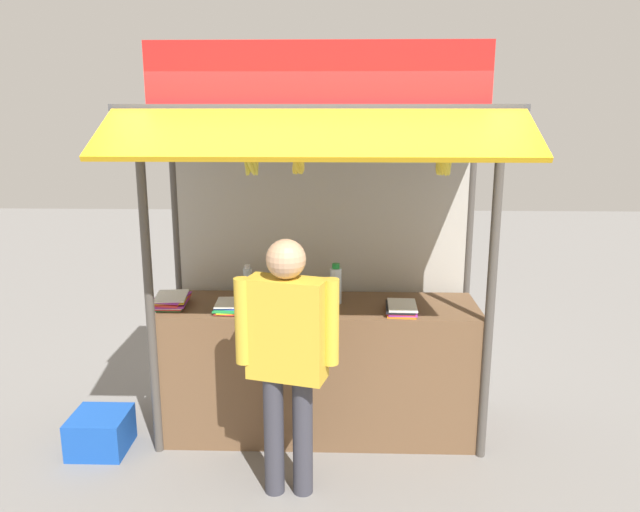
{
  "coord_description": "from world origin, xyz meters",
  "views": [
    {
      "loc": [
        0.13,
        -4.11,
        2.3
      ],
      "look_at": [
        0.0,
        0.0,
        1.31
      ],
      "focal_mm": 34.69,
      "sensor_mm": 36.0,
      "label": 1
    }
  ],
  "objects_px": {
    "magazine_stack_far_right": "(171,301)",
    "water_bottle_mid_left": "(336,285)",
    "banana_bunch_inner_left": "(298,163)",
    "banana_bunch_leftmost": "(444,163)",
    "banana_bunch_rightmost": "(252,162)",
    "water_bottle_left": "(292,289)",
    "vendor_person": "(287,346)",
    "magazine_stack_mid_right": "(231,306)",
    "magazine_stack_back_right": "(401,308)",
    "water_bottle_front_left": "(248,281)",
    "plastic_crate": "(100,432)"
  },
  "relations": [
    {
      "from": "magazine_stack_back_right",
      "to": "magazine_stack_mid_right",
      "type": "xyz_separation_m",
      "value": [
        -1.15,
        -0.01,
        0.01
      ]
    },
    {
      "from": "banana_bunch_rightmost",
      "to": "vendor_person",
      "type": "bearing_deg",
      "value": -56.49
    },
    {
      "from": "water_bottle_mid_left",
      "to": "plastic_crate",
      "type": "relative_size",
      "value": 0.77
    },
    {
      "from": "magazine_stack_mid_right",
      "to": "vendor_person",
      "type": "bearing_deg",
      "value": -54.85
    },
    {
      "from": "magazine_stack_back_right",
      "to": "vendor_person",
      "type": "xyz_separation_m",
      "value": [
        -0.72,
        -0.63,
        -0.03
      ]
    },
    {
      "from": "magazine_stack_back_right",
      "to": "banana_bunch_rightmost",
      "type": "height_order",
      "value": "banana_bunch_rightmost"
    },
    {
      "from": "magazine_stack_mid_right",
      "to": "banana_bunch_leftmost",
      "type": "bearing_deg",
      "value": -11.38
    },
    {
      "from": "banana_bunch_inner_left",
      "to": "banana_bunch_rightmost",
      "type": "bearing_deg",
      "value": 179.73
    },
    {
      "from": "water_bottle_mid_left",
      "to": "water_bottle_front_left",
      "type": "bearing_deg",
      "value": 163.14
    },
    {
      "from": "banana_bunch_rightmost",
      "to": "water_bottle_front_left",
      "type": "bearing_deg",
      "value": 102.42
    },
    {
      "from": "magazine_stack_far_right",
      "to": "water_bottle_mid_left",
      "type": "bearing_deg",
      "value": 4.9
    },
    {
      "from": "water_bottle_left",
      "to": "banana_bunch_inner_left",
      "type": "xyz_separation_m",
      "value": [
        0.08,
        -0.46,
        0.91
      ]
    },
    {
      "from": "magazine_stack_far_right",
      "to": "magazine_stack_mid_right",
      "type": "xyz_separation_m",
      "value": [
        0.43,
        -0.09,
        -0.01
      ]
    },
    {
      "from": "water_bottle_left",
      "to": "magazine_stack_back_right",
      "type": "distance_m",
      "value": 0.77
    },
    {
      "from": "magazine_stack_back_right",
      "to": "magazine_stack_far_right",
      "type": "bearing_deg",
      "value": 177.31
    },
    {
      "from": "banana_bunch_inner_left",
      "to": "banana_bunch_leftmost",
      "type": "relative_size",
      "value": 0.98
    },
    {
      "from": "water_bottle_mid_left",
      "to": "plastic_crate",
      "type": "distance_m",
      "value": 1.91
    },
    {
      "from": "vendor_person",
      "to": "banana_bunch_rightmost",
      "type": "bearing_deg",
      "value": 138.85
    },
    {
      "from": "magazine_stack_far_right",
      "to": "vendor_person",
      "type": "height_order",
      "value": "vendor_person"
    },
    {
      "from": "water_bottle_mid_left",
      "to": "banana_bunch_inner_left",
      "type": "relative_size",
      "value": 1.04
    },
    {
      "from": "magazine_stack_far_right",
      "to": "water_bottle_front_left",
      "type": "bearing_deg",
      "value": 30.76
    },
    {
      "from": "magazine_stack_mid_right",
      "to": "banana_bunch_inner_left",
      "type": "xyz_separation_m",
      "value": [
        0.48,
        -0.27,
        0.99
      ]
    },
    {
      "from": "water_bottle_left",
      "to": "vendor_person",
      "type": "height_order",
      "value": "vendor_person"
    },
    {
      "from": "water_bottle_mid_left",
      "to": "banana_bunch_leftmost",
      "type": "bearing_deg",
      "value": -35.66
    },
    {
      "from": "water_bottle_front_left",
      "to": "banana_bunch_inner_left",
      "type": "height_order",
      "value": "banana_bunch_inner_left"
    },
    {
      "from": "banana_bunch_inner_left",
      "to": "banana_bunch_leftmost",
      "type": "xyz_separation_m",
      "value": [
        0.86,
        0.0,
        0.0
      ]
    },
    {
      "from": "water_bottle_left",
      "to": "banana_bunch_inner_left",
      "type": "relative_size",
      "value": 0.81
    },
    {
      "from": "water_bottle_mid_left",
      "to": "magazine_stack_mid_right",
      "type": "relative_size",
      "value": 1.08
    },
    {
      "from": "water_bottle_front_left",
      "to": "water_bottle_left",
      "type": "height_order",
      "value": "water_bottle_left"
    },
    {
      "from": "plastic_crate",
      "to": "magazine_stack_far_right",
      "type": "bearing_deg",
      "value": 29.54
    },
    {
      "from": "water_bottle_mid_left",
      "to": "banana_bunch_inner_left",
      "type": "bearing_deg",
      "value": -116.29
    },
    {
      "from": "water_bottle_left",
      "to": "banana_bunch_leftmost",
      "type": "height_order",
      "value": "banana_bunch_leftmost"
    },
    {
      "from": "vendor_person",
      "to": "magazine_stack_far_right",
      "type": "bearing_deg",
      "value": 156.3
    },
    {
      "from": "water_bottle_mid_left",
      "to": "magazine_stack_mid_right",
      "type": "height_order",
      "value": "water_bottle_mid_left"
    },
    {
      "from": "water_bottle_mid_left",
      "to": "banana_bunch_rightmost",
      "type": "xyz_separation_m",
      "value": [
        -0.5,
        -0.46,
        0.89
      ]
    },
    {
      "from": "water_bottle_mid_left",
      "to": "magazine_stack_back_right",
      "type": "xyz_separation_m",
      "value": [
        0.44,
        -0.17,
        -0.11
      ]
    },
    {
      "from": "water_bottle_mid_left",
      "to": "magazine_stack_back_right",
      "type": "distance_m",
      "value": 0.49
    },
    {
      "from": "banana_bunch_leftmost",
      "to": "vendor_person",
      "type": "bearing_deg",
      "value": -159.36
    },
    {
      "from": "magazine_stack_back_right",
      "to": "plastic_crate",
      "type": "height_order",
      "value": "magazine_stack_back_right"
    },
    {
      "from": "magazine_stack_far_right",
      "to": "magazine_stack_back_right",
      "type": "bearing_deg",
      "value": -2.69
    },
    {
      "from": "plastic_crate",
      "to": "banana_bunch_leftmost",
      "type": "bearing_deg",
      "value": -2.42
    },
    {
      "from": "banana_bunch_inner_left",
      "to": "magazine_stack_mid_right",
      "type": "bearing_deg",
      "value": 150.64
    },
    {
      "from": "magazine_stack_mid_right",
      "to": "plastic_crate",
      "type": "xyz_separation_m",
      "value": [
        -0.9,
        -0.18,
        -0.86
      ]
    },
    {
      "from": "water_bottle_left",
      "to": "magazine_stack_mid_right",
      "type": "bearing_deg",
      "value": -155.47
    },
    {
      "from": "water_bottle_left",
      "to": "banana_bunch_inner_left",
      "type": "distance_m",
      "value": 1.02
    },
    {
      "from": "water_bottle_left",
      "to": "magazine_stack_back_right",
      "type": "bearing_deg",
      "value": -12.77
    },
    {
      "from": "water_bottle_mid_left",
      "to": "vendor_person",
      "type": "bearing_deg",
      "value": -109.08
    },
    {
      "from": "magazine_stack_back_right",
      "to": "magazine_stack_far_right",
      "type": "xyz_separation_m",
      "value": [
        -1.59,
        0.07,
        0.01
      ]
    },
    {
      "from": "banana_bunch_inner_left",
      "to": "banana_bunch_rightmost",
      "type": "xyz_separation_m",
      "value": [
        -0.28,
        0.0,
        0.01
      ]
    },
    {
      "from": "magazine_stack_far_right",
      "to": "banana_bunch_leftmost",
      "type": "bearing_deg",
      "value": -11.39
    }
  ]
}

